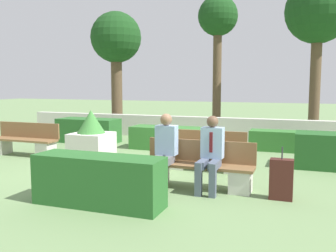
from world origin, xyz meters
TOP-DOWN VIEW (x-y plane):
  - ground_plane at (0.00, 0.00)m, footprint 60.00×60.00m
  - perimeter_wall at (0.00, 4.74)m, footprint 13.04×0.30m
  - bench_front at (1.65, -1.10)m, footprint 2.01×0.48m
  - bench_left_side at (1.43, 0.30)m, footprint 1.71×0.48m
  - bench_right_side at (-3.43, 0.31)m, footprint 1.89×0.48m
  - person_seated_man at (1.91, -1.24)m, footprint 0.38×0.64m
  - person_seated_woman at (1.06, -1.24)m, footprint 0.38×0.64m
  - hedge_block_near_right at (-3.03, 2.76)m, footprint 1.93×0.85m
  - hedge_block_mid_left at (2.71, 3.28)m, footprint 1.46×0.67m
  - hedge_block_mid_right at (-0.22, 2.42)m, footprint 2.09×0.78m
  - hedge_block_far_left at (0.49, -2.58)m, footprint 2.04×0.60m
  - planter_corner_right at (-1.33, 0.18)m, footprint 0.88×0.88m
  - suitcase at (3.10, -1.31)m, footprint 0.37×0.20m
  - tree_leftmost at (-3.66, 5.91)m, footprint 1.99×1.99m
  - tree_center_left at (0.25, 6.59)m, footprint 1.49×1.49m
  - tree_center_right at (3.71, 6.45)m, footprint 2.21×2.21m

SIDE VIEW (x-z plane):
  - ground_plane at x=0.00m, z-range 0.00..0.00m
  - hedge_block_mid_left at x=2.71m, z-range 0.00..0.56m
  - bench_left_side at x=1.43m, z-range -0.10..0.73m
  - hedge_block_mid_right at x=-0.22m, z-range 0.00..0.64m
  - bench_right_side at x=-3.43m, z-range -0.10..0.74m
  - bench_front at x=1.65m, z-range -0.09..0.75m
  - suitcase at x=3.10m, z-range -0.10..0.76m
  - perimeter_wall at x=0.00m, z-range 0.00..0.74m
  - hedge_block_near_right at x=-3.03m, z-range 0.00..0.76m
  - hedge_block_far_left at x=0.49m, z-range 0.00..0.78m
  - planter_corner_right at x=-1.33m, z-range -0.08..1.16m
  - person_seated_man at x=1.91m, z-range 0.06..1.37m
  - person_seated_woman at x=1.06m, z-range 0.07..1.39m
  - tree_leftmost at x=-3.66m, z-range 1.19..5.85m
  - tree_center_left at x=0.25m, z-range 1.55..6.66m
  - tree_center_right at x=3.71m, z-range 1.50..6.91m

